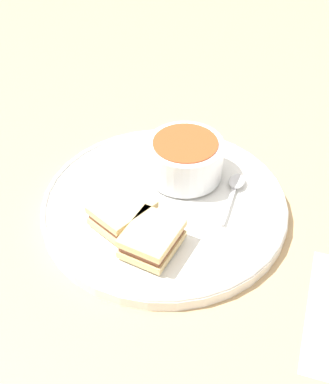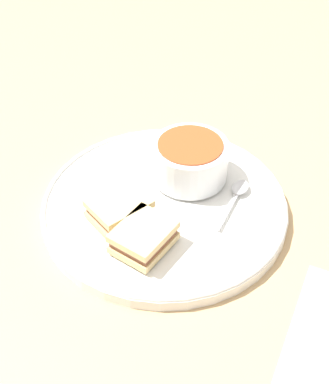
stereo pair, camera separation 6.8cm
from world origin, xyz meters
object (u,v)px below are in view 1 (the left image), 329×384
Objects in this scene: soup_bowl at (185,158)px; sandwich_half_near at (122,213)px; spoon at (236,185)px; sandwich_half_far at (152,239)px.

sandwich_half_near is at bearing -34.31° from soup_bowl.
sandwich_half_near is at bearing 131.36° from spoon.
sandwich_half_near is 1.05× the size of sandwich_half_far.
sandwich_half_far is at bearing 152.15° from spoon.
soup_bowl is at bearing 169.16° from sandwich_half_far.
sandwich_half_far is (0.15, -0.03, -0.01)m from soup_bowl.
sandwich_half_near reaches higher than spoon.
soup_bowl is at bearing 145.69° from sandwich_half_near.
spoon is at bearing 120.12° from sandwich_half_near.
sandwich_half_far is at bearing 47.17° from sandwich_half_near.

